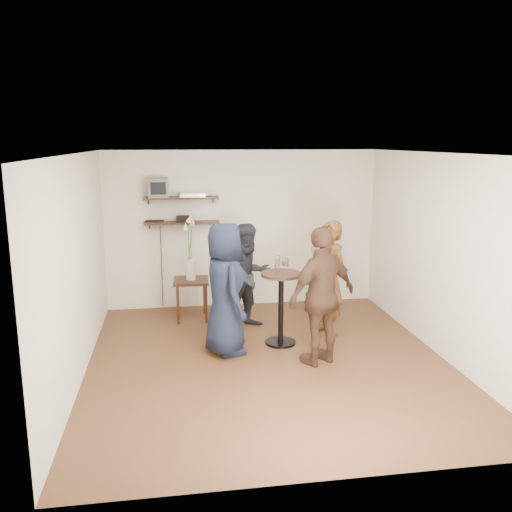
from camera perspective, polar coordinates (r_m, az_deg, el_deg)
The scene contains 18 objects.
room at distance 6.61m, azimuth 1.34°, elevation -0.61°, with size 4.58×5.08×2.68m.
shelf_upper at distance 8.77m, azimuth -7.89°, elevation 6.08°, with size 1.20×0.25×0.04m, color black.
shelf_lower at distance 8.82m, azimuth -7.81°, elevation 3.49°, with size 1.20×0.25×0.04m, color black.
crt_monitor at distance 8.75m, azimuth -10.24°, elevation 7.09°, with size 0.32×0.30×0.30m, color #59595B.
dvd_deck at distance 8.77m, azimuth -6.70°, elevation 6.42°, with size 0.40×0.24×0.06m, color silver.
radio at distance 8.81m, azimuth -7.69°, elevation 3.93°, with size 0.22×0.10×0.10m, color black.
power_strip at distance 8.86m, azimuth -10.61°, elevation 3.66°, with size 0.30×0.05×0.03m, color black.
side_table at distance 8.48m, azimuth -6.84°, elevation -3.15°, with size 0.56×0.56×0.64m.
vase_lilies at distance 8.37m, azimuth -6.92°, elevation -0.31°, with size 0.20×0.20×1.03m.
drinks_table at distance 7.38m, azimuth 2.65°, elevation -4.49°, with size 0.55×0.55×1.01m.
wine_glass_fl at distance 7.21m, azimuth 2.23°, elevation -0.87°, with size 0.06×0.06×0.19m.
wine_glass_fr at distance 7.24m, azimuth 3.19°, elevation -0.79°, with size 0.07×0.07×0.20m.
wine_glass_bl at distance 7.32m, azimuth 2.26°, elevation -0.51°, with size 0.07×0.07×0.22m.
wine_glass_br at distance 7.28m, azimuth 2.99°, elevation -0.66°, with size 0.07×0.07×0.21m.
person_plaid at distance 7.78m, azimuth 7.71°, elevation -2.34°, with size 0.60×0.40×1.65m, color #9F1217.
person_dark at distance 7.99m, azimuth -0.77°, elevation -2.15°, with size 0.76×0.60×1.57m, color black.
person_navy at distance 7.02m, azimuth -3.30°, elevation -3.49°, with size 0.85×0.55×1.73m, color black.
person_brown at distance 6.74m, azimuth 6.98°, elevation -4.22°, with size 1.02×0.42×1.74m, color #41271B.
Camera 1 is at (-1.14, -6.34, 2.76)m, focal length 38.00 mm.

